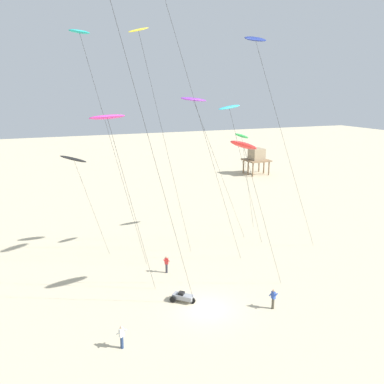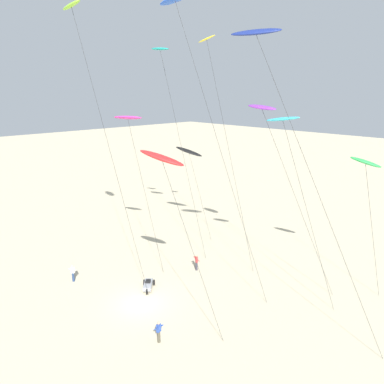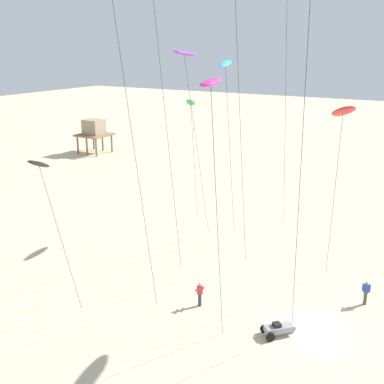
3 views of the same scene
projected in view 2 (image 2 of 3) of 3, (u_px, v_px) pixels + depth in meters
The scene contains 16 objects.
ground_plane at pixel (141, 303), 29.95m from camera, with size 260.00×260.00×0.00m, color beige.
kite_yellow at pixel (209, 49), 32.25m from camera, with size 6.42×1.73×22.16m.
kite_navy at pixel (257, 35), 23.12m from camera, with size 11.48×3.65×21.31m.
kite_purple at pixel (262, 109), 30.61m from camera, with size 8.66×2.41×16.24m.
kite_cyan at pixel (283, 121), 27.63m from camera, with size 6.57×1.98×15.46m.
kite_lime at pixel (72, 8), 28.07m from camera, with size 8.29×2.38×24.14m.
kite_green at pixel (366, 163), 29.14m from camera, with size 3.71×1.68×12.12m.
kite_red at pixel (162, 159), 24.50m from camera, with size 6.66×2.51×13.45m.
kite_blue at pixel (176, 2), 28.00m from camera, with size 10.34×2.99×24.67m.
kite_magenta at pixel (128, 118), 32.84m from camera, with size 5.18×2.04×15.14m.
kite_black at pixel (189, 152), 41.41m from camera, with size 4.57×2.45×11.13m.
kite_teal at pixel (161, 54), 35.03m from camera, with size 6.28×2.03×21.42m.
kite_flyer_nearest at pixel (73, 273), 33.16m from camera, with size 0.70×0.69×1.67m.
kite_flyer_middle at pixel (159, 331), 25.07m from camera, with size 0.58×0.60×1.67m.
kite_flyer_furthest at pixel (197, 262), 35.23m from camera, with size 0.71×0.70×1.67m.
beach_buggy at pixel (148, 285), 31.99m from camera, with size 1.91×1.90×0.82m.
Camera 2 is at (21.87, -15.09, 17.26)m, focal length 33.21 mm.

